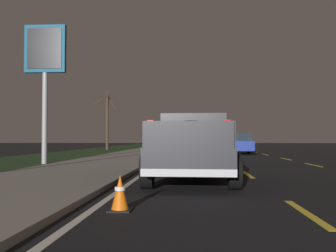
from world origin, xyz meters
TOP-DOWN VIEW (x-y plane):
  - ground at (27.00, 0.00)m, footprint 144.00×144.00m
  - sidewalk_shoulder at (27.00, 7.45)m, footprint 108.00×4.00m
  - grass_verge at (27.00, 12.45)m, footprint 108.00×6.00m
  - lane_markings at (30.59, 3.03)m, footprint 108.53×7.04m
  - pickup_truck at (9.24, 3.50)m, footprint 5.49×2.42m
  - sedan_black at (37.08, 0.13)m, footprint 4.43×2.07m
  - sedan_blue at (28.09, 0.06)m, footprint 4.44×2.08m
  - gas_price_sign at (15.99, 10.29)m, footprint 0.27×1.90m
  - bare_tree_far at (37.91, 12.17)m, footprint 1.77×2.22m
  - traffic_cone_near at (4.59, 4.68)m, footprint 0.36×0.36m

SIDE VIEW (x-z plane):
  - ground at x=27.00m, z-range 0.00..0.00m
  - grass_verge at x=27.00m, z-range 0.00..0.01m
  - lane_markings at x=30.59m, z-range 0.00..0.01m
  - sidewalk_shoulder at x=27.00m, z-range 0.00..0.12m
  - traffic_cone_near at x=4.59m, z-range -0.01..0.57m
  - sedan_black at x=37.08m, z-range 0.01..1.55m
  - sedan_blue at x=28.09m, z-range 0.01..1.55m
  - pickup_truck at x=9.24m, z-range 0.05..1.92m
  - bare_tree_far at x=37.91m, z-range -0.08..5.94m
  - gas_price_sign at x=15.99m, z-range 1.58..7.97m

